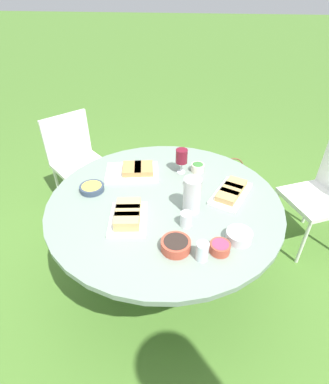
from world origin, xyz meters
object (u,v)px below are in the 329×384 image
Objects in this scene: handbag at (232,178)px; chair_near_right at (76,156)px; dining_table at (164,211)px; water_pitcher at (192,195)px; wine_glass at (182,157)px; chair_near_left at (326,190)px.

chair_near_right is at bearing 15.55° from handbag.
chair_near_right is at bearing -42.01° from dining_table.
dining_table is 1.27m from chair_near_right.
dining_table is 1.49m from handbag.
chair_near_right is 3.94× the size of water_pitcher.
water_pitcher is 0.61× the size of handbag.
wine_glass is (-0.08, -0.34, 0.22)m from dining_table.
chair_near_left reaches higher than handbag.
water_pitcher is at bearing 102.29° from wine_glass.
wine_glass is (0.09, -0.43, 0.01)m from water_pitcher.
wine_glass is at bearing -77.71° from water_pitcher.
wine_glass is at bearing 10.55° from chair_near_left.
water_pitcher is 0.44m from wine_glass.
dining_table is at bearing 65.51° from handbag.
handbag is (-0.41, -1.36, -0.72)m from water_pitcher.
wine_glass reaches higher than handbag.
chair_near_right is 4.91× the size of wine_glass.
chair_near_right is 1.49m from water_pitcher.
chair_near_left is 1.26m from water_pitcher.
handbag is (0.63, -0.72, -0.40)m from chair_near_left.
chair_near_right is at bearing -26.50° from wine_glass.
wine_glass reaches higher than dining_table.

